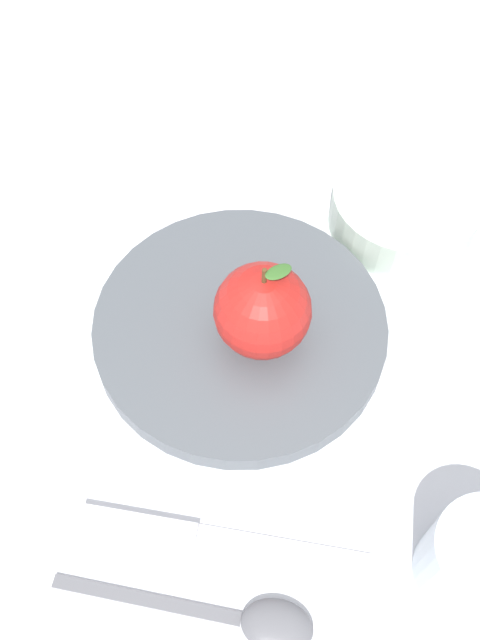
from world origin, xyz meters
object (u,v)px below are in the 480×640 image
(dinner_plate, at_px, (240,326))
(knife, at_px, (196,535))
(apple, at_px, (263,311))
(spoon, at_px, (246,620))
(side_bowl, at_px, (405,207))

(dinner_plate, xyz_separation_m, knife, (-0.05, -0.17, -0.01))
(dinner_plate, height_order, apple, apple)
(knife, relative_size, spoon, 1.16)
(side_bowl, distance_m, knife, 0.34)
(apple, relative_size, spoon, 0.51)
(dinner_plate, distance_m, apple, 0.05)
(spoon, bearing_deg, knife, 116.19)
(apple, bearing_deg, side_bowl, 39.27)
(apple, height_order, knife, apple)
(side_bowl, height_order, spoon, side_bowl)
(knife, bearing_deg, dinner_plate, 73.29)
(side_bowl, xyz_separation_m, knife, (-0.21, -0.27, -0.02))
(dinner_plate, height_order, side_bowl, side_bowl)
(apple, distance_m, spoon, 0.22)
(dinner_plate, distance_m, side_bowl, 0.19)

